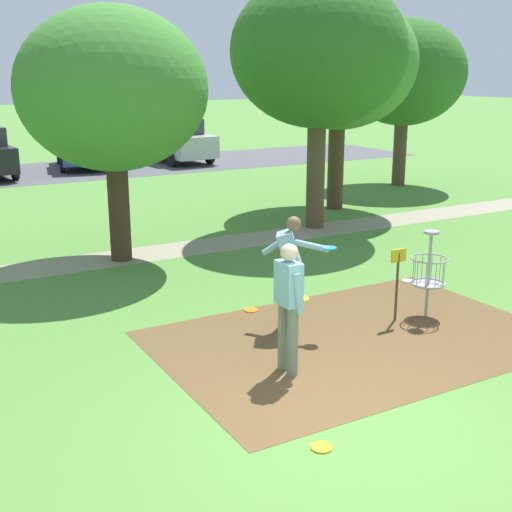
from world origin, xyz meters
name	(u,v)px	position (x,y,z in m)	size (l,w,h in m)	color
ground_plane	(353,429)	(0.00, 0.00, 0.00)	(160.00, 160.00, 0.00)	#518438
dirt_tee_pad	(355,338)	(1.61, 2.02, 0.00)	(5.65, 3.79, 0.01)	brown
disc_golf_basket	(425,271)	(3.10, 2.22, 0.75)	(0.98, 0.58, 1.39)	#9E9EA3
player_foreground_watching	(289,301)	(0.16, 1.57, 0.97)	(0.40, 0.47, 1.71)	slate
player_throwing	(290,264)	(1.05, 2.92, 0.99)	(0.78, 0.97, 1.71)	#384260
frisbee_near_basket	(299,300)	(1.82, 3.83, 0.01)	(0.22, 0.22, 0.02)	orange
frisbee_by_tee	(408,281)	(4.17, 3.74, 0.01)	(0.22, 0.22, 0.02)	white
frisbee_mid_grass	(322,447)	(-0.52, -0.15, 0.01)	(0.23, 0.23, 0.02)	gold
frisbee_far_left	(251,310)	(0.87, 3.81, 0.01)	(0.23, 0.23, 0.02)	orange
tree_near_left	(319,53)	(5.24, 8.34, 4.18)	(4.16, 4.16, 5.97)	brown
tree_near_right	(113,90)	(0.07, 7.83, 3.40)	(3.71, 3.71, 5.00)	#422D1E
tree_mid_left	(404,73)	(11.41, 12.25, 3.70)	(4.04, 4.04, 5.44)	brown
tree_mid_center	(339,63)	(7.09, 10.02, 3.98)	(4.21, 4.21, 5.79)	#4C3823
parking_lot_strip	(2,175)	(0.00, 21.32, 0.00)	(36.00, 6.00, 0.01)	#4C4C51
parked_car_center_right	(83,144)	(3.30, 21.96, 0.92)	(2.60, 4.47, 1.84)	#2D4784
parked_car_rightmost	(176,140)	(7.21, 21.64, 0.92)	(2.27, 4.35, 1.84)	#B2B7BC
gravel_path	(116,258)	(0.00, 7.97, 0.00)	(40.00, 1.24, 0.00)	gray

